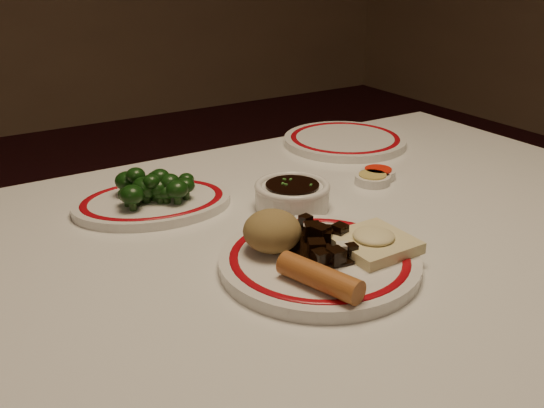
{
  "coord_description": "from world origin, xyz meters",
  "views": [
    {
      "loc": [
        -0.55,
        -0.66,
        1.15
      ],
      "look_at": [
        -0.12,
        0.03,
        0.8
      ],
      "focal_mm": 40.0,
      "sensor_mm": 36.0,
      "label": 1
    }
  ],
  "objects_px": {
    "dining_table": "(343,277)",
    "fried_wonton": "(373,241)",
    "main_plate": "(319,261)",
    "broccoli_pile": "(152,187)",
    "soy_bowl": "(292,197)",
    "stirfry_heap": "(321,243)",
    "rice_mound": "(272,231)",
    "broccoli_plate": "(153,202)",
    "spring_roll": "(320,277)"
  },
  "relations": [
    {
      "from": "rice_mound",
      "to": "broccoli_plate",
      "type": "bearing_deg",
      "value": 104.65
    },
    {
      "from": "dining_table",
      "to": "stirfry_heap",
      "type": "distance_m",
      "value": 0.17
    },
    {
      "from": "dining_table",
      "to": "spring_roll",
      "type": "distance_m",
      "value": 0.26
    },
    {
      "from": "main_plate",
      "to": "rice_mound",
      "type": "height_order",
      "value": "rice_mound"
    },
    {
      "from": "rice_mound",
      "to": "soy_bowl",
      "type": "distance_m",
      "value": 0.19
    },
    {
      "from": "dining_table",
      "to": "fried_wonton",
      "type": "xyz_separation_m",
      "value": [
        -0.04,
        -0.11,
        0.12
      ]
    },
    {
      "from": "stirfry_heap",
      "to": "broccoli_pile",
      "type": "relative_size",
      "value": 0.91
    },
    {
      "from": "broccoli_pile",
      "to": "dining_table",
      "type": "bearing_deg",
      "value": -43.5
    },
    {
      "from": "dining_table",
      "to": "spring_roll",
      "type": "relative_size",
      "value": 10.64
    },
    {
      "from": "rice_mound",
      "to": "stirfry_heap",
      "type": "distance_m",
      "value": 0.07
    },
    {
      "from": "broccoli_plate",
      "to": "soy_bowl",
      "type": "bearing_deg",
      "value": -32.31
    },
    {
      "from": "fried_wonton",
      "to": "broccoli_plate",
      "type": "distance_m",
      "value": 0.38
    },
    {
      "from": "main_plate",
      "to": "fried_wonton",
      "type": "distance_m",
      "value": 0.08
    },
    {
      "from": "rice_mound",
      "to": "stirfry_heap",
      "type": "bearing_deg",
      "value": -28.41
    },
    {
      "from": "dining_table",
      "to": "stirfry_heap",
      "type": "xyz_separation_m",
      "value": [
        -0.1,
        -0.07,
        0.12
      ]
    },
    {
      "from": "main_plate",
      "to": "rice_mound",
      "type": "distance_m",
      "value": 0.07
    },
    {
      "from": "stirfry_heap",
      "to": "soy_bowl",
      "type": "height_order",
      "value": "stirfry_heap"
    },
    {
      "from": "dining_table",
      "to": "rice_mound",
      "type": "distance_m",
      "value": 0.21
    },
    {
      "from": "main_plate",
      "to": "stirfry_heap",
      "type": "distance_m",
      "value": 0.03
    },
    {
      "from": "rice_mound",
      "to": "stirfry_heap",
      "type": "xyz_separation_m",
      "value": [
        0.06,
        -0.03,
        -0.02
      ]
    },
    {
      "from": "dining_table",
      "to": "fried_wonton",
      "type": "bearing_deg",
      "value": -110.39
    },
    {
      "from": "rice_mound",
      "to": "spring_roll",
      "type": "relative_size",
      "value": 0.7
    },
    {
      "from": "stirfry_heap",
      "to": "soy_bowl",
      "type": "relative_size",
      "value": 1.05
    },
    {
      "from": "main_plate",
      "to": "fried_wonton",
      "type": "bearing_deg",
      "value": -15.35
    },
    {
      "from": "stirfry_heap",
      "to": "soy_bowl",
      "type": "distance_m",
      "value": 0.18
    },
    {
      "from": "soy_bowl",
      "to": "fried_wonton",
      "type": "bearing_deg",
      "value": -91.76
    },
    {
      "from": "fried_wonton",
      "to": "stirfry_heap",
      "type": "height_order",
      "value": "stirfry_heap"
    },
    {
      "from": "dining_table",
      "to": "main_plate",
      "type": "xyz_separation_m",
      "value": [
        -0.12,
        -0.09,
        0.1
      ]
    },
    {
      "from": "stirfry_heap",
      "to": "broccoli_plate",
      "type": "relative_size",
      "value": 0.43
    },
    {
      "from": "main_plate",
      "to": "broccoli_plate",
      "type": "relative_size",
      "value": 1.01
    },
    {
      "from": "broccoli_plate",
      "to": "broccoli_pile",
      "type": "height_order",
      "value": "broccoli_pile"
    },
    {
      "from": "fried_wonton",
      "to": "broccoli_plate",
      "type": "bearing_deg",
      "value": 119.53
    },
    {
      "from": "main_plate",
      "to": "stirfry_heap",
      "type": "relative_size",
      "value": 2.33
    },
    {
      "from": "stirfry_heap",
      "to": "rice_mound",
      "type": "bearing_deg",
      "value": 151.59
    },
    {
      "from": "main_plate",
      "to": "soy_bowl",
      "type": "bearing_deg",
      "value": 66.59
    },
    {
      "from": "spring_roll",
      "to": "stirfry_heap",
      "type": "height_order",
      "value": "spring_roll"
    },
    {
      "from": "main_plate",
      "to": "stirfry_heap",
      "type": "xyz_separation_m",
      "value": [
        0.01,
        0.02,
        0.02
      ]
    },
    {
      "from": "main_plate",
      "to": "spring_roll",
      "type": "xyz_separation_m",
      "value": [
        -0.05,
        -0.07,
        0.02
      ]
    },
    {
      "from": "broccoli_pile",
      "to": "soy_bowl",
      "type": "relative_size",
      "value": 1.15
    },
    {
      "from": "dining_table",
      "to": "rice_mound",
      "type": "height_order",
      "value": "rice_mound"
    },
    {
      "from": "fried_wonton",
      "to": "rice_mound",
      "type": "bearing_deg",
      "value": 149.96
    },
    {
      "from": "stirfry_heap",
      "to": "dining_table",
      "type": "bearing_deg",
      "value": 35.25
    },
    {
      "from": "broccoli_pile",
      "to": "broccoli_plate",
      "type": "bearing_deg",
      "value": 72.84
    },
    {
      "from": "broccoli_plate",
      "to": "broccoli_pile",
      "type": "bearing_deg",
      "value": -107.16
    },
    {
      "from": "spring_roll",
      "to": "fried_wonton",
      "type": "xyz_separation_m",
      "value": [
        0.12,
        0.05,
        -0.0
      ]
    },
    {
      "from": "fried_wonton",
      "to": "spring_roll",
      "type": "bearing_deg",
      "value": -159.59
    },
    {
      "from": "fried_wonton",
      "to": "broccoli_pile",
      "type": "height_order",
      "value": "broccoli_pile"
    },
    {
      "from": "fried_wonton",
      "to": "soy_bowl",
      "type": "xyz_separation_m",
      "value": [
        0.01,
        0.21,
        -0.01
      ]
    },
    {
      "from": "fried_wonton",
      "to": "stirfry_heap",
      "type": "relative_size",
      "value": 0.79
    },
    {
      "from": "rice_mound",
      "to": "broccoli_pile",
      "type": "bearing_deg",
      "value": 105.33
    }
  ]
}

